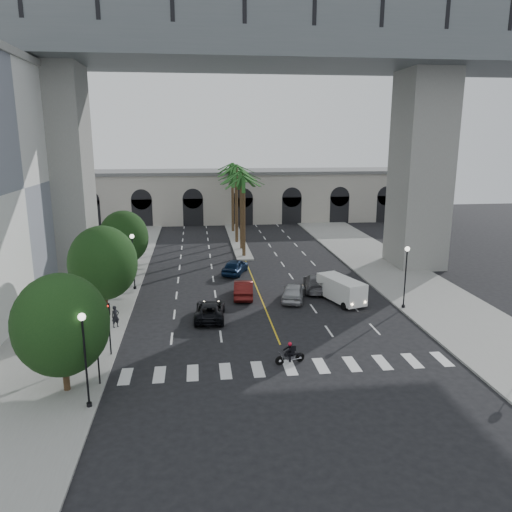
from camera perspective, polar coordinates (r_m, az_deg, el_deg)
The scene contains 29 objects.
ground at distance 33.22m, azimuth 3.37°, elevation -11.47°, with size 140.00×140.00×0.00m, color black.
sidewalk_left at distance 47.69m, azimuth -18.10°, elevation -4.18°, with size 8.00×100.00×0.15m, color gray.
sidewalk_right at distance 51.04m, azimuth 17.12°, elevation -2.96°, with size 8.00×100.00×0.15m, color gray.
median at distance 69.25m, azimuth -2.19°, elevation 1.90°, with size 2.00×24.00×0.20m, color gray.
pier_building at distance 85.35m, azimuth -3.17°, elevation 6.92°, with size 71.00×10.50×8.50m.
bridge at distance 52.57m, azimuth 3.07°, elevation 18.39°, with size 75.00×13.00×26.00m.
palm_a at distance 58.08m, azimuth -1.44°, elevation 8.64°, with size 3.20×3.20×10.30m.
palm_b at distance 62.04m, azimuth -1.71°, elevation 9.21°, with size 3.20×3.20×10.60m.
palm_c at distance 66.02m, azimuth -2.29°, elevation 9.06°, with size 3.20×3.20×10.10m.
palm_d at distance 69.98m, azimuth -2.27°, elevation 9.92°, with size 3.20×3.20×10.90m.
palm_e at distance 73.97m, azimuth -2.72°, elevation 9.75°, with size 3.20×3.20×10.40m.
palm_f at distance 77.96m, azimuth -2.72°, elevation 10.14°, with size 3.20×3.20×10.70m.
street_tree_near at distance 29.40m, azimuth -21.38°, elevation -7.34°, with size 5.20×5.20×6.89m.
street_tree_mid at distance 41.49m, azimuth -17.09°, elevation -0.77°, with size 5.44×5.44×7.21m.
street_tree_far at distance 53.13m, azimuth -14.88°, elevation 2.07°, with size 5.04×5.04×6.68m.
lamp_post_left_near at distance 27.51m, azimuth -18.98°, elevation -10.37°, with size 0.40×0.40×5.35m.
lamp_post_left_far at distance 47.24m, azimuth -13.87°, elevation -0.10°, with size 0.40×0.40×5.35m.
lamp_post_right at distance 42.63m, azimuth 16.74°, elevation -1.75°, with size 0.40×0.40×5.35m.
traffic_signal_near at distance 30.02m, azimuth -17.72°, elevation -9.71°, with size 0.25×0.18×3.65m.
traffic_signal_far at distance 33.67m, azimuth -16.48°, elevation -7.05°, with size 0.25×0.18×3.65m.
motorcycle_rider at distance 32.19m, azimuth 4.01°, elevation -11.06°, with size 1.96×0.68×1.44m.
car_a at distance 43.86m, azimuth 4.33°, elevation -4.11°, with size 1.82×4.53×1.54m, color #ABACB0.
car_b at distance 44.59m, azimuth -1.43°, elevation -3.76°, with size 1.66×4.75×1.56m, color #501110.
car_c at distance 39.62m, azimuth -5.28°, elevation -6.22°, with size 2.26×4.90×1.36m, color black.
car_d at distance 46.85m, azimuth 6.86°, elevation -3.03°, with size 2.12×5.22×1.52m, color slate.
car_e at distance 52.12m, azimuth -2.40°, elevation -1.21°, with size 1.86×4.61×1.57m, color #0E2242.
cargo_van at distance 43.68m, azimuth 9.73°, elevation -3.77°, with size 3.36×5.35×2.14m.
pedestrian_a at distance 38.76m, azimuth -15.77°, elevation -6.68°, with size 0.60×0.40×1.66m, color black.
pedestrian_b at distance 41.52m, azimuth -22.18°, elevation -5.87°, with size 0.78×0.61×1.60m, color black.
Camera 1 is at (-5.51, -29.61, 14.01)m, focal length 35.00 mm.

